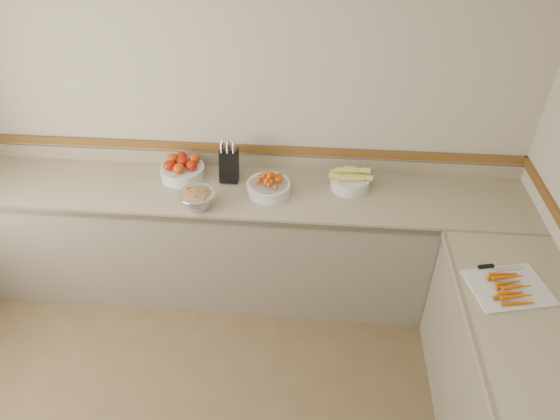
# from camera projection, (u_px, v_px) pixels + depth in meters

# --- Properties ---
(back_wall) EXTENTS (4.00, 0.00, 4.00)m
(back_wall) POSITION_uv_depth(u_px,v_px,m) (237.00, 115.00, 3.41)
(back_wall) COLOR #AEA68F
(back_wall) RESTS_ON ground_plane
(counter_back) EXTENTS (4.00, 0.65, 1.08)m
(counter_back) POSITION_uv_depth(u_px,v_px,m) (236.00, 240.00, 3.67)
(counter_back) COLOR gray
(counter_back) RESTS_ON ground_plane
(knife_block) EXTENTS (0.13, 0.15, 0.30)m
(knife_block) POSITION_uv_depth(u_px,v_px,m) (229.00, 164.00, 3.43)
(knife_block) COLOR black
(knife_block) RESTS_ON counter_back
(tomato_bowl) EXTENTS (0.31, 0.31, 0.15)m
(tomato_bowl) POSITION_uv_depth(u_px,v_px,m) (182.00, 169.00, 3.49)
(tomato_bowl) COLOR silver
(tomato_bowl) RESTS_ON counter_back
(cherry_tomato_bowl) EXTENTS (0.30, 0.30, 0.16)m
(cherry_tomato_bowl) POSITION_uv_depth(u_px,v_px,m) (269.00, 186.00, 3.35)
(cherry_tomato_bowl) COLOR silver
(cherry_tomato_bowl) RESTS_ON counter_back
(corn_bowl) EXTENTS (0.30, 0.27, 0.16)m
(corn_bowl) POSITION_uv_depth(u_px,v_px,m) (350.00, 180.00, 3.39)
(corn_bowl) COLOR silver
(corn_bowl) RESTS_ON counter_back
(rhubarb_bowl) EXTENTS (0.24, 0.24, 0.14)m
(rhubarb_bowl) POSITION_uv_depth(u_px,v_px,m) (198.00, 198.00, 3.21)
(rhubarb_bowl) COLOR #B2B2BA
(rhubarb_bowl) RESTS_ON counter_back
(cutting_board) EXTENTS (0.46, 0.40, 0.06)m
(cutting_board) POSITION_uv_depth(u_px,v_px,m) (509.00, 287.00, 2.66)
(cutting_board) COLOR beige
(cutting_board) RESTS_ON counter_right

